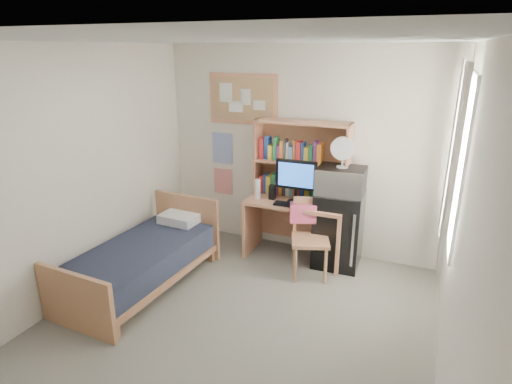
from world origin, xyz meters
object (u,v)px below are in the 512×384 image
at_px(desk, 296,229).
at_px(desk_fan, 343,154).
at_px(speaker_left, 272,192).
at_px(mini_fridge, 338,229).
at_px(bed, 141,266).
at_px(monitor, 296,181).
at_px(speaker_right, 320,198).
at_px(desk_chair, 310,240).
at_px(microwave, 341,181).
at_px(bulletin_board, 243,99).

bearing_deg(desk, desk_fan, 0.29).
xyz_separation_m(speaker_left, desk_fan, (0.83, 0.08, 0.55)).
height_order(mini_fridge, speaker_left, speaker_left).
xyz_separation_m(bed, speaker_left, (1.06, 1.28, 0.61)).
distance_m(desk, monitor, 0.65).
bearing_deg(speaker_right, desk_chair, -91.41).
height_order(desk, mini_fridge, mini_fridge).
bearing_deg(bed, speaker_left, 53.31).
relative_size(desk_chair, speaker_right, 5.07).
xyz_separation_m(mini_fridge, microwave, (0.00, -0.02, 0.62)).
bearing_deg(desk_chair, desk_fan, 41.13).
bearing_deg(microwave, desk, 179.08).
distance_m(bed, monitor, 2.03).
bearing_deg(desk_fan, monitor, -174.43).
relative_size(bed, desk_fan, 5.39).
xyz_separation_m(desk_chair, bed, (-1.66, -0.96, -0.22)).
xyz_separation_m(monitor, desk_fan, (0.53, 0.07, 0.37)).
height_order(mini_fridge, desk_fan, desk_fan).
bearing_deg(desk, speaker_right, -11.31).
xyz_separation_m(mini_fridge, speaker_left, (-0.83, -0.10, 0.39)).
xyz_separation_m(speaker_right, desk_fan, (0.23, 0.07, 0.55)).
relative_size(desk, speaker_right, 6.74).
height_order(speaker_left, speaker_right, speaker_right).
bearing_deg(desk, desk_chair, -53.59).
height_order(speaker_left, microwave, microwave).
bearing_deg(bed, desk, 47.67).
height_order(microwave, desk_fan, desk_fan).
bearing_deg(bulletin_board, mini_fridge, -11.26).
distance_m(bed, speaker_left, 1.77).
bearing_deg(microwave, speaker_right, -165.81).
bearing_deg(bulletin_board, speaker_right, -17.39).
xyz_separation_m(bulletin_board, mini_fridge, (1.38, -0.28, -1.46)).
bearing_deg(desk_chair, bulletin_board, 129.45).
distance_m(mini_fridge, speaker_left, 0.92).
xyz_separation_m(bulletin_board, desk_fan, (1.38, -0.30, -0.52)).
height_order(desk_chair, bed, desk_chair).
relative_size(desk, bed, 0.69).
height_order(bulletin_board, desk, bulletin_board).
bearing_deg(desk_chair, monitor, 112.75).
distance_m(bed, speaker_right, 2.19).
relative_size(mini_fridge, speaker_left, 5.14).
relative_size(bed, microwave, 3.26).
relative_size(desk, speaker_left, 6.79).
height_order(desk, microwave, microwave).
bearing_deg(bed, microwave, 38.71).
distance_m(speaker_right, microwave, 0.33).
bearing_deg(mini_fridge, speaker_left, -175.50).
relative_size(desk_chair, desk_fan, 2.80).
distance_m(desk, microwave, 0.88).
bearing_deg(bulletin_board, desk_chair, -31.12).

